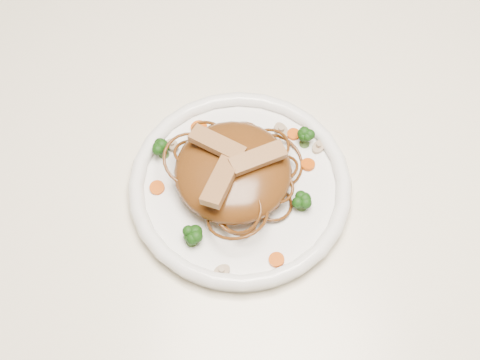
{
  "coord_description": "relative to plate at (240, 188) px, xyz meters",
  "views": [
    {
      "loc": [
        -0.09,
        -0.37,
        1.49
      ],
      "look_at": [
        -0.09,
        0.02,
        0.78
      ],
      "focal_mm": 48.47,
      "sensor_mm": 36.0,
      "label": 1
    }
  ],
  "objects": [
    {
      "name": "ground",
      "position": [
        0.09,
        -0.02,
        -0.76
      ],
      "size": [
        4.0,
        4.0,
        0.0
      ],
      "primitive_type": "plane",
      "color": "#52351C",
      "rests_on": "ground"
    },
    {
      "name": "plate",
      "position": [
        0.0,
        0.0,
        0.0
      ],
      "size": [
        0.29,
        0.29,
        0.02
      ],
      "primitive_type": "cylinder",
      "rotation": [
        0.0,
        0.0,
        -0.04
      ],
      "color": "white",
      "rests_on": "table"
    },
    {
      "name": "chicken_a",
      "position": [
        0.02,
        0.01,
        0.07
      ],
      "size": [
        0.07,
        0.05,
        0.01
      ],
      "primitive_type": "cube",
      "rotation": [
        0.0,
        0.0,
        0.41
      ],
      "color": "#AA7F50",
      "rests_on": "noodle_mound"
    },
    {
      "name": "broccoli_2",
      "position": [
        -0.06,
        -0.08,
        0.02
      ],
      "size": [
        0.02,
        0.02,
        0.03
      ],
      "primitive_type": null,
      "rotation": [
        0.0,
        0.0,
        0.08
      ],
      "color": "#13460E",
      "rests_on": "plate"
    },
    {
      "name": "mushroom_1",
      "position": [
        0.1,
        0.05,
        0.01
      ],
      "size": [
        0.03,
        0.03,
        0.01
      ],
      "primitive_type": "cylinder",
      "rotation": [
        0.0,
        0.0,
        0.92
      ],
      "color": "beige",
      "rests_on": "plate"
    },
    {
      "name": "table",
      "position": [
        0.09,
        -0.02,
        -0.11
      ],
      "size": [
        1.2,
        0.8,
        0.75
      ],
      "color": "white",
      "rests_on": "ground"
    },
    {
      "name": "mushroom_3",
      "position": [
        0.06,
        0.08,
        0.01
      ],
      "size": [
        0.03,
        0.03,
        0.01
      ],
      "primitive_type": "cylinder",
      "rotation": [
        0.0,
        0.0,
        2.01
      ],
      "color": "beige",
      "rests_on": "plate"
    },
    {
      "name": "carrot_2",
      "position": [
        0.09,
        0.03,
        0.01
      ],
      "size": [
        0.02,
        0.02,
        0.0
      ],
      "primitive_type": "cylinder",
      "rotation": [
        0.0,
        0.0,
        -0.4
      ],
      "color": "#C74E07",
      "rests_on": "plate"
    },
    {
      "name": "carrot_4",
      "position": [
        0.04,
        -0.1,
        0.01
      ],
      "size": [
        0.02,
        0.02,
        0.0
      ],
      "primitive_type": "cylinder",
      "rotation": [
        0.0,
        0.0,
        0.05
      ],
      "color": "#C74E07",
      "rests_on": "plate"
    },
    {
      "name": "chicken_c",
      "position": [
        -0.02,
        -0.02,
        0.07
      ],
      "size": [
        0.05,
        0.08,
        0.01
      ],
      "primitive_type": "cube",
      "rotation": [
        0.0,
        0.0,
        4.31
      ],
      "color": "#AA7F50",
      "rests_on": "noodle_mound"
    },
    {
      "name": "noodle_mound",
      "position": [
        -0.01,
        0.01,
        0.03
      ],
      "size": [
        0.16,
        0.16,
        0.05
      ],
      "primitive_type": "ellipsoid",
      "rotation": [
        0.0,
        0.0,
        -0.07
      ],
      "color": "#653113",
      "rests_on": "plate"
    },
    {
      "name": "carrot_1",
      "position": [
        -0.1,
        -0.0,
        0.01
      ],
      "size": [
        0.02,
        0.02,
        0.0
      ],
      "primitive_type": "cylinder",
      "rotation": [
        0.0,
        0.0,
        0.06
      ],
      "color": "#C74E07",
      "rests_on": "plate"
    },
    {
      "name": "carrot_0",
      "position": [
        0.07,
        0.07,
        0.01
      ],
      "size": [
        0.02,
        0.02,
        0.0
      ],
      "primitive_type": "cylinder",
      "rotation": [
        0.0,
        0.0,
        0.39
      ],
      "color": "#C74E07",
      "rests_on": "plate"
    },
    {
      "name": "broccoli_3",
      "position": [
        0.08,
        -0.03,
        0.02
      ],
      "size": [
        0.03,
        0.03,
        0.03
      ],
      "primitive_type": null,
      "rotation": [
        0.0,
        0.0,
        -0.23
      ],
      "color": "#13460E",
      "rests_on": "plate"
    },
    {
      "name": "broccoli_1",
      "position": [
        -0.1,
        0.05,
        0.02
      ],
      "size": [
        0.04,
        0.04,
        0.03
      ],
      "primitive_type": null,
      "rotation": [
        0.0,
        0.0,
        -0.33
      ],
      "color": "#13460E",
      "rests_on": "plate"
    },
    {
      "name": "carrot_3",
      "position": [
        -0.05,
        0.09,
        0.01
      ],
      "size": [
        0.03,
        0.03,
        0.0
      ],
      "primitive_type": "cylinder",
      "rotation": [
        0.0,
        0.0,
        0.37
      ],
      "color": "#C74E07",
      "rests_on": "plate"
    },
    {
      "name": "mushroom_2",
      "position": [
        -0.09,
        0.06,
        0.01
      ],
      "size": [
        0.03,
        0.03,
        0.01
      ],
      "primitive_type": "cylinder",
      "rotation": [
        0.0,
        0.0,
        -0.98
      ],
      "color": "beige",
      "rests_on": "plate"
    },
    {
      "name": "broccoli_0",
      "position": [
        0.09,
        0.06,
        0.02
      ],
      "size": [
        0.03,
        0.03,
        0.03
      ],
      "primitive_type": null,
      "rotation": [
        0.0,
        0.0,
        -0.14
      ],
      "color": "#13460E",
      "rests_on": "plate"
    },
    {
      "name": "mushroom_0",
      "position": [
        -0.02,
        -0.12,
        0.01
      ],
      "size": [
        0.03,
        0.03,
        0.01
      ],
      "primitive_type": "cylinder",
      "rotation": [
        0.0,
        0.0,
        0.53
      ],
      "color": "beige",
      "rests_on": "plate"
    },
    {
      "name": "chicken_b",
      "position": [
        -0.03,
        0.03,
        0.07
      ],
      "size": [
        0.07,
        0.05,
        0.01
      ],
      "primitive_type": "cube",
      "rotation": [
        0.0,
        0.0,
        2.61
      ],
      "color": "#AA7F50",
      "rests_on": "noodle_mound"
    }
  ]
}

